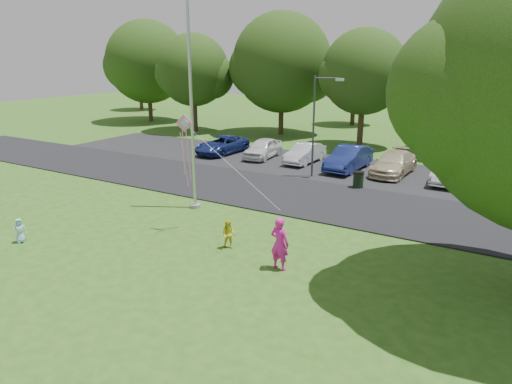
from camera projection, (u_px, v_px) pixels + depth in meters
The scene contains 13 objects.
ground at pixel (186, 265), 15.37m from camera, with size 120.00×120.00×0.00m, color #2B5917.
park_road at pixel (301, 196), 22.78m from camera, with size 60.00×6.00×0.06m, color black.
parking_strip at pixel (346, 169), 28.14m from camera, with size 42.00×7.00×0.06m, color black.
flagpole at pixel (192, 118), 20.00m from camera, with size 0.50×0.50×10.00m.
street_lamp at pixel (318, 118), 25.39m from camera, with size 1.60×0.48×5.74m.
trash_can at pixel (358, 180), 24.09m from camera, with size 0.58×0.58×0.91m.
tree_row at pixel (413, 71), 32.93m from camera, with size 64.35×11.94×10.88m.
horizon_trees at pixel (465, 85), 40.08m from camera, with size 77.46×7.20×7.02m.
parked_cars at pixel (337, 157), 28.25m from camera, with size 20.42×4.90×1.46m.
woman at pixel (280, 244), 14.85m from camera, with size 0.66×0.43×1.81m, color #DF1DA0.
child_yellow at pixel (229, 234), 16.55m from camera, with size 0.53×0.42×1.10m, color yellow.
child_blue at pixel (20, 231), 17.10m from camera, with size 0.47×0.30×0.96m, color #92CCE0.
kite at pixel (186, 135), 17.30m from camera, with size 5.13×1.54×2.91m.
Camera 1 is at (9.14, -10.86, 6.79)m, focal length 32.00 mm.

